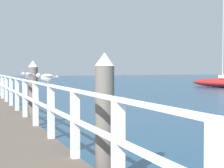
{
  "coord_description": "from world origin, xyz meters",
  "views": [
    {
      "loc": [
        -0.26,
        -1.11,
        1.76
      ],
      "look_at": [
        3.28,
        7.68,
        1.34
      ],
      "focal_mm": 58.43,
      "sensor_mm": 36.0,
      "label": 1
    }
  ],
  "objects_px": {
    "dock_piling_far": "(33,93)",
    "seagull_background": "(28,75)",
    "seagull_foreground": "(47,77)",
    "dock_piling_near": "(105,119)"
  },
  "relations": [
    {
      "from": "dock_piling_far",
      "to": "seagull_background",
      "type": "relative_size",
      "value": 5.03
    },
    {
      "from": "seagull_foreground",
      "to": "dock_piling_far",
      "type": "bearing_deg",
      "value": -8.1
    },
    {
      "from": "dock_piling_near",
      "to": "dock_piling_far",
      "type": "xyz_separation_m",
      "value": [
        0.0,
        6.07,
        0.0
      ]
    },
    {
      "from": "dock_piling_far",
      "to": "seagull_background",
      "type": "height_order",
      "value": "dock_piling_far"
    },
    {
      "from": "seagull_foreground",
      "to": "seagull_background",
      "type": "height_order",
      "value": "same"
    },
    {
      "from": "dock_piling_far",
      "to": "seagull_foreground",
      "type": "distance_m",
      "value": 3.91
    },
    {
      "from": "dock_piling_far",
      "to": "seagull_foreground",
      "type": "relative_size",
      "value": 4.17
    },
    {
      "from": "dock_piling_far",
      "to": "seagull_foreground",
      "type": "xyz_separation_m",
      "value": [
        -0.39,
        -3.85,
        0.57
      ]
    },
    {
      "from": "seagull_background",
      "to": "dock_piling_near",
      "type": "bearing_deg",
      "value": 144.93
    },
    {
      "from": "seagull_background",
      "to": "dock_piling_far",
      "type": "bearing_deg",
      "value": -54.72
    }
  ]
}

